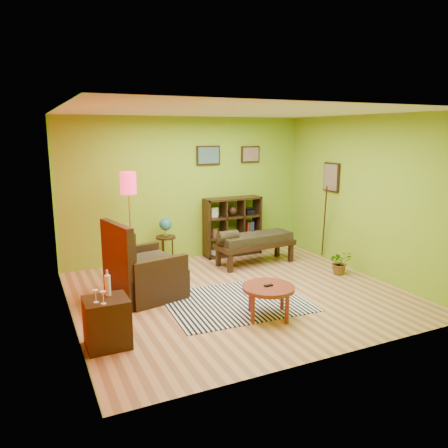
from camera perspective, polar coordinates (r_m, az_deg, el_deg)
name	(u,v)px	position (r m, az deg, el deg)	size (l,w,h in m)	color
ground	(238,293)	(7.02, 1.84, -8.98)	(5.00, 5.00, 0.00)	tan
room_shell	(233,180)	(6.57, 1.16, 5.76)	(5.04, 4.54, 2.82)	#7EAE21
zebra_rug	(236,302)	(6.66, 1.59, -10.11)	(2.05, 1.59, 0.01)	white
coffee_table	(268,290)	(6.07, 5.81, -8.62)	(0.72, 0.72, 0.46)	maroon
armchair	(142,274)	(6.85, -10.69, -6.46)	(1.18, 1.18, 1.21)	black
side_cabinet	(107,322)	(5.46, -15.04, -12.27)	(0.51, 0.46, 0.91)	black
floor_lamp	(129,193)	(7.53, -12.34, 4.01)	(0.28, 0.28, 1.86)	silver
globe_table	(166,230)	(8.34, -7.64, -0.75)	(0.37, 0.37, 0.91)	black
cube_shelf	(233,226)	(8.99, 1.20, -0.31)	(1.20, 0.35, 1.20)	black
bench	(253,241)	(8.37, 3.86, -2.21)	(1.61, 0.68, 0.72)	black
potted_plant	(340,265)	(8.13, 14.89, -5.17)	(0.39, 0.44, 0.34)	#26661E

